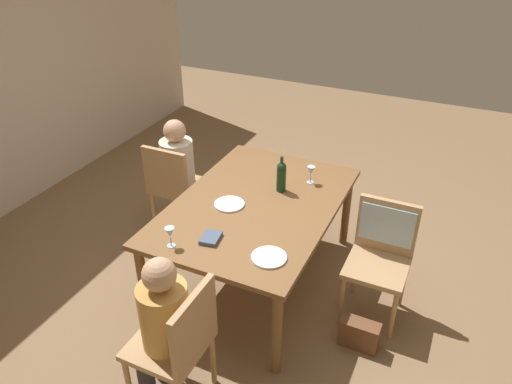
% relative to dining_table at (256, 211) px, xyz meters
% --- Properties ---
extents(ground_plane, '(10.00, 10.00, 0.00)m').
position_rel_dining_table_xyz_m(ground_plane, '(0.00, 0.00, -0.68)').
color(ground_plane, '#846647').
extents(dining_table, '(1.75, 1.19, 0.75)m').
position_rel_dining_table_xyz_m(dining_table, '(0.00, 0.00, 0.00)').
color(dining_table, brown).
rests_on(dining_table, ground_plane).
extents(chair_far_right, '(0.44, 0.44, 0.92)m').
position_rel_dining_table_xyz_m(chair_far_right, '(0.31, 0.98, -0.15)').
color(chair_far_right, tan).
rests_on(chair_far_right, ground_plane).
extents(chair_left_end, '(0.44, 0.44, 0.92)m').
position_rel_dining_table_xyz_m(chair_left_end, '(-1.25, -0.09, -0.15)').
color(chair_left_end, tan).
rests_on(chair_left_end, ground_plane).
extents(chair_near, '(0.46, 0.44, 0.92)m').
position_rel_dining_table_xyz_m(chair_near, '(0.12, -0.98, -0.08)').
color(chair_near, tan).
rests_on(chair_near, ground_plane).
extents(person_woman_host, '(0.35, 0.30, 1.12)m').
position_rel_dining_table_xyz_m(person_woman_host, '(0.42, 0.98, -0.03)').
color(person_woman_host, '#33333D').
rests_on(person_woman_host, ground_plane).
extents(person_man_bearded, '(0.29, 0.34, 1.11)m').
position_rel_dining_table_xyz_m(person_man_bearded, '(-1.25, 0.03, -0.04)').
color(person_man_bearded, '#33333D').
rests_on(person_man_bearded, ground_plane).
extents(wine_bottle_tall_green, '(0.08, 0.08, 0.30)m').
position_rel_dining_table_xyz_m(wine_bottle_tall_green, '(0.26, -0.10, 0.21)').
color(wine_bottle_tall_green, '#19381E').
rests_on(wine_bottle_tall_green, dining_table).
extents(wine_glass_near_left, '(0.07, 0.07, 0.15)m').
position_rel_dining_table_xyz_m(wine_glass_near_left, '(0.48, -0.27, 0.18)').
color(wine_glass_near_left, silver).
rests_on(wine_glass_near_left, dining_table).
extents(wine_glass_centre, '(0.07, 0.07, 0.15)m').
position_rel_dining_table_xyz_m(wine_glass_centre, '(-0.74, 0.29, 0.18)').
color(wine_glass_centre, silver).
rests_on(wine_glass_centre, dining_table).
extents(dinner_plate_host, '(0.24, 0.24, 0.01)m').
position_rel_dining_table_xyz_m(dinner_plate_host, '(-0.58, -0.36, 0.08)').
color(dinner_plate_host, white).
rests_on(dinner_plate_host, dining_table).
extents(dinner_plate_guest_left, '(0.24, 0.24, 0.01)m').
position_rel_dining_table_xyz_m(dinner_plate_guest_left, '(-0.11, 0.17, 0.08)').
color(dinner_plate_guest_left, white).
rests_on(dinner_plate_guest_left, dining_table).
extents(folded_napkin, '(0.18, 0.14, 0.03)m').
position_rel_dining_table_xyz_m(folded_napkin, '(-0.56, 0.08, 0.09)').
color(folded_napkin, '#4C5B75').
rests_on(folded_napkin, dining_table).
extents(handbag, '(0.12, 0.28, 0.22)m').
position_rel_dining_table_xyz_m(handbag, '(-0.35, -0.98, -0.57)').
color(handbag, brown).
rests_on(handbag, ground_plane).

